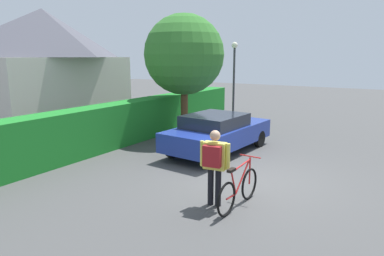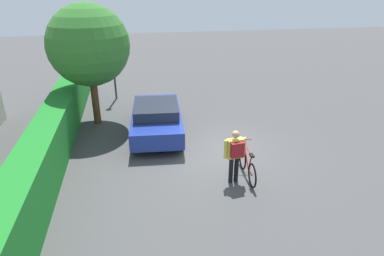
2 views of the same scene
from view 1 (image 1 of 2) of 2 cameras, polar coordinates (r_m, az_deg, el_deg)
name	(u,v)px [view 1 (image 1 of 2)]	position (r m, az deg, el deg)	size (l,w,h in m)	color
ground_plane	(251,178)	(9.41, 9.66, -8.20)	(60.00, 60.00, 0.00)	#454545
hedge_row	(101,128)	(12.28, -14.74, 0.00)	(17.10, 0.90, 1.53)	#1C7726
house_distant	(46,68)	(16.91, -22.88, 9.08)	(6.46, 4.59, 5.20)	beige
parked_car_near	(218,132)	(11.62, 4.27, -0.68)	(4.37, 2.16, 1.31)	navy
bicycle	(239,189)	(7.55, 7.68, -9.98)	(1.77, 0.50, 1.02)	black
person_rider	(214,161)	(7.36, 3.68, -5.42)	(0.39, 0.67, 1.67)	black
street_lamp	(234,71)	(16.33, 6.94, 9.27)	(0.28, 0.28, 3.82)	#38383D
tree_kerbside	(184,55)	(13.90, -1.31, 11.95)	(3.16, 3.16, 4.83)	brown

